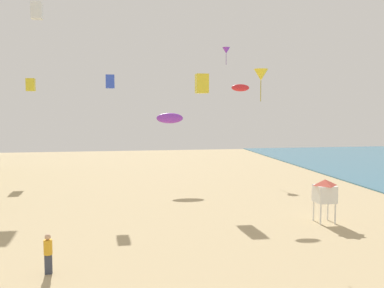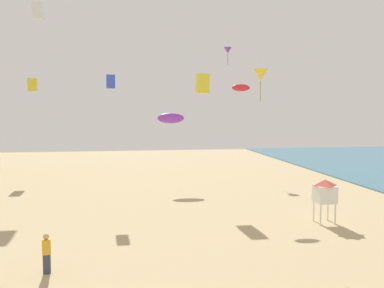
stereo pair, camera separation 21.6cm
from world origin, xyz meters
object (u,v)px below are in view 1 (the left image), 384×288
Objects in this scene: lifeguard_stand at (325,191)px; kite_white_box at (37,11)px; kite_yellow_box at (202,84)px; kite_red_parafoil at (240,88)px; kite_yellow_box_2 at (31,85)px; kite_flyer at (48,252)px; kite_blue_box at (110,82)px; kite_purple_delta at (226,51)px; kite_yellow_delta at (261,75)px; kite_purple_parafoil at (170,118)px.

kite_white_box is (-19.23, 18.87, 13.88)m from lifeguard_stand.
kite_red_parafoil is at bearing -46.24° from kite_yellow_box.
kite_yellow_box is 1.13× the size of kite_yellow_box_2.
kite_yellow_box reaches higher than kite_flyer.
kite_white_box is (-16.02, 12.06, 7.54)m from kite_red_parafoil.
kite_yellow_box reaches higher than kite_blue_box.
kite_flyer is at bearing -98.64° from kite_blue_box.
kite_white_box reaches higher than kite_purple_delta.
kite_red_parafoil is (11.44, 12.30, 7.25)m from kite_flyer.
kite_yellow_delta is (-0.78, -6.83, 0.36)m from kite_red_parafoil.
lifeguard_stand is 1.93× the size of kite_red_parafoil.
kite_yellow_delta is (1.57, -9.28, -0.07)m from kite_yellow_box.
kite_purple_parafoil is (-1.89, 5.19, -2.74)m from kite_yellow_box.
kite_white_box is 13.89m from kite_blue_box.
kite_yellow_box_2 reaches higher than kite_yellow_delta.
kite_flyer is at bearing -109.86° from kite_purple_parafoil.
kite_flyer is at bearing -132.94° from kite_red_parafoil.
lifeguard_stand is (14.65, 5.49, 0.92)m from kite_flyer.
kite_purple_parafoil is 15.12m from kite_yellow_delta.
kite_red_parafoil is at bearing -42.60° from kite_yellow_box_2.
kite_yellow_box_2 is (-1.56, 4.11, -6.56)m from kite_white_box.
kite_yellow_box is (-5.56, 9.26, 6.75)m from lifeguard_stand.
lifeguard_stand is 16.81m from kite_blue_box.
kite_yellow_box is at bearing -35.09° from kite_white_box.
kite_purple_delta is at bearing 52.71° from kite_purple_parafoil.
lifeguard_stand is 30.30m from kite_white_box.
kite_blue_box reaches higher than kite_purple_parafoil.
kite_white_box is at bearing 144.91° from kite_yellow_box.
kite_yellow_delta is at bearing -46.90° from kite_blue_box.
kite_flyer is 1.27× the size of kite_yellow_box_2.
kite_red_parafoil reaches higher than kite_flyer.
kite_yellow_box is at bearing 66.23° from kite_flyer.
kite_red_parafoil is at bearing -13.47° from kite_blue_box.
kite_red_parafoil is 6.88m from kite_yellow_delta.
kite_purple_parafoil is at bearing -32.56° from kite_yellow_box_2.
kite_yellow_box is 0.75× the size of kite_purple_delta.
kite_yellow_delta is (10.66, 5.47, 7.61)m from kite_flyer.
kite_yellow_box reaches higher than kite_yellow_delta.
kite_white_box reaches higher than kite_flyer.
kite_blue_box is 0.50× the size of kite_purple_delta.
kite_purple_delta is (14.78, 29.90, 12.36)m from kite_flyer.
kite_yellow_delta is at bearing -51.09° from kite_white_box.
kite_blue_box is (-6.89, -0.24, 0.07)m from kite_yellow_box.
kite_purple_parafoil is 1.31× the size of kite_yellow_delta.
kite_yellow_delta is at bearing -99.58° from kite_purple_delta.
kite_yellow_delta is at bearing -163.05° from lifeguard_stand.
kite_purple_delta is at bearing 79.25° from kite_red_parafoil.
kite_purple_delta is at bearing 15.98° from kite_white_box.
kite_purple_delta reaches higher than lifeguard_stand.
lifeguard_stand reaches higher than kite_flyer.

